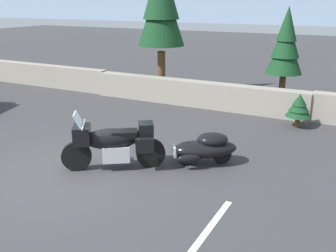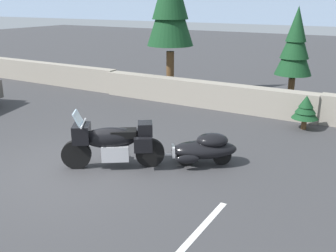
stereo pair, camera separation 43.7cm
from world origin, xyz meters
name	(u,v)px [view 2 (the right image)]	position (x,y,z in m)	size (l,w,h in m)	color
ground_plane	(76,170)	(0.00, 0.00, 0.00)	(80.00, 80.00, 0.00)	#38383A
stone_guard_wall	(207,94)	(0.18, 6.49, 0.46)	(24.00, 0.57, 0.94)	gray
touring_motorcycle	(113,141)	(0.62, 0.58, 0.62)	(1.99, 1.51, 1.33)	black
car_shaped_trailer	(205,148)	(2.34, 1.75, 0.41)	(2.02, 1.54, 0.76)	black
pine_tree_far_right	(295,45)	(2.72, 8.13, 2.16)	(1.27, 1.27, 3.46)	brown
pine_sapling_near	(306,108)	(3.75, 5.61, 0.63)	(0.77, 0.77, 1.02)	brown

